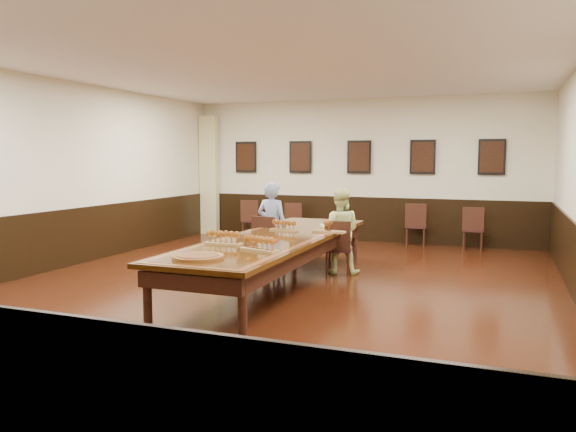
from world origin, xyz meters
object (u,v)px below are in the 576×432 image
at_px(spare_chair_a, 252,219).
at_px(spare_chair_b, 295,221).
at_px(person_man, 272,226).
at_px(carved_platter, 198,257).
at_px(chair_man, 269,243).
at_px(conference_table, 276,246).
at_px(person_woman, 340,231).
at_px(spare_chair_c, 416,225).
at_px(chair_woman, 339,247).
at_px(spare_chair_d, 474,228).

height_order(spare_chair_a, spare_chair_b, spare_chair_a).
distance_m(person_man, carved_platter, 3.19).
relative_size(spare_chair_b, person_man, 0.58).
bearing_deg(carved_platter, spare_chair_a, 109.60).
bearing_deg(chair_man, conference_table, 123.56).
height_order(chair_man, person_woman, person_woman).
relative_size(chair_man, spare_chair_a, 1.03).
height_order(person_man, person_woman, person_man).
bearing_deg(spare_chair_c, carved_platter, 72.03).
xyz_separation_m(person_woman, conference_table, (-0.58, -1.33, -0.08)).
bearing_deg(person_man, chair_woman, -171.75).
bearing_deg(chair_woman, person_man, -6.98).
xyz_separation_m(spare_chair_a, carved_platter, (2.29, -6.44, 0.32)).
bearing_deg(chair_woman, spare_chair_b, -68.23).
distance_m(person_woman, conference_table, 1.45).
bearing_deg(spare_chair_d, person_man, 49.56).
distance_m(spare_chair_b, conference_table, 4.84).
bearing_deg(spare_chair_b, person_woman, 113.97).
distance_m(spare_chair_d, conference_table, 5.21).
distance_m(spare_chair_a, carved_platter, 6.84).
distance_m(spare_chair_c, spare_chair_d, 1.18).
height_order(chair_woman, spare_chair_a, spare_chair_a).
bearing_deg(spare_chair_b, carved_platter, 93.73).
bearing_deg(carved_platter, person_woman, 77.64).
relative_size(spare_chair_a, spare_chair_d, 1.02).
bearing_deg(chair_woman, chair_man, -2.19).
height_order(chair_man, spare_chair_b, chair_man).
bearing_deg(spare_chair_d, carved_platter, 69.79).
xyz_separation_m(spare_chair_d, person_man, (-3.06, -3.37, 0.30)).
bearing_deg(spare_chair_b, person_man, 96.86).
height_order(spare_chair_b, spare_chair_c, spare_chair_c).
distance_m(spare_chair_d, carved_platter, 7.06).
bearing_deg(spare_chair_c, conference_table, 68.52).
xyz_separation_m(person_man, carved_platter, (0.41, -3.17, 0.03)).
relative_size(spare_chair_c, person_man, 0.62).
xyz_separation_m(chair_man, chair_woman, (1.16, 0.14, -0.02)).
height_order(spare_chair_c, spare_chair_d, spare_chair_c).
xyz_separation_m(conference_table, carved_platter, (-0.14, -1.97, 0.16)).
xyz_separation_m(chair_man, spare_chair_c, (1.90, 3.53, -0.00)).
height_order(chair_woman, conference_table, chair_woman).
distance_m(spare_chair_b, carved_platter, 6.73).
bearing_deg(person_man, spare_chair_b, -69.57).
bearing_deg(spare_chair_c, spare_chair_a, -2.90).
bearing_deg(chair_man, spare_chair_c, -111.90).
bearing_deg(chair_man, spare_chair_b, -70.12).
relative_size(spare_chair_b, spare_chair_c, 0.93).
distance_m(chair_man, person_woman, 1.19).
bearing_deg(chair_woman, spare_chair_c, -111.11).
bearing_deg(person_woman, chair_man, 2.43).
bearing_deg(spare_chair_d, conference_table, 63.04).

